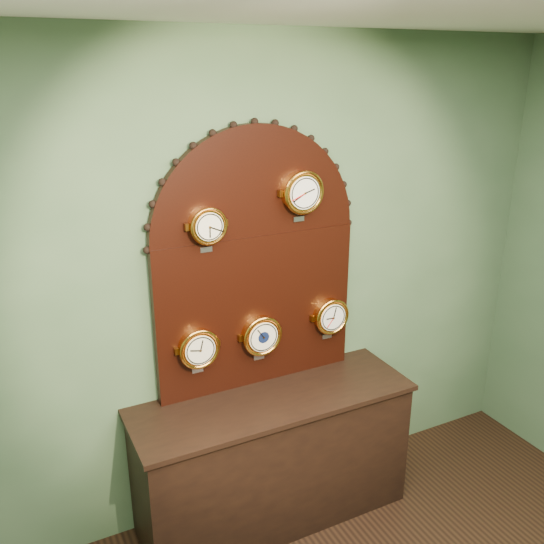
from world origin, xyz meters
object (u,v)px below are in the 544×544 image
shop_counter (274,460)px  barometer (261,335)px  tide_clock (331,316)px  arabic_clock (302,192)px  roman_clock (207,226)px  hygrometer (199,348)px  display_board (256,253)px

shop_counter → barometer: size_ratio=5.50×
tide_clock → barometer: bearing=-179.9°
arabic_clock → tide_clock: bearing=0.1°
roman_clock → arabic_clock: bearing=-0.1°
arabic_clock → roman_clock: bearing=179.9°
roman_clock → hygrometer: bearing=-179.4°
shop_counter → display_board: (0.00, 0.22, 1.23)m
roman_clock → shop_counter: bearing=-27.1°
shop_counter → tide_clock: size_ratio=5.77×
display_board → tide_clock: 0.64m
hygrometer → barometer: same height
barometer → arabic_clock: bearing=0.0°
hygrometer → tide_clock: size_ratio=1.02×
shop_counter → barometer: bearing=90.9°
roman_clock → hygrometer: (-0.08, -0.00, -0.68)m
shop_counter → roman_clock: bearing=152.9°
display_board → tide_clock: bearing=-8.2°
roman_clock → barometer: roman_clock is taller
shop_counter → tide_clock: (0.46, 0.15, 0.78)m
display_board → arabic_clock: 0.42m
shop_counter → hygrometer: size_ratio=5.68×
shop_counter → hygrometer: bearing=158.1°
roman_clock → arabic_clock: 0.57m
barometer → roman_clock: bearing=179.8°
shop_counter → display_board: size_ratio=1.05×
hygrometer → tide_clock: tide_clock is taller
arabic_clock → tide_clock: size_ratio=1.06×
roman_clock → hygrometer: size_ratio=0.89×
arabic_clock → barometer: size_ratio=1.01×
shop_counter → barometer: 0.77m
display_board → hygrometer: display_board is taller
shop_counter → arabic_clock: (0.25, 0.15, 1.56)m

